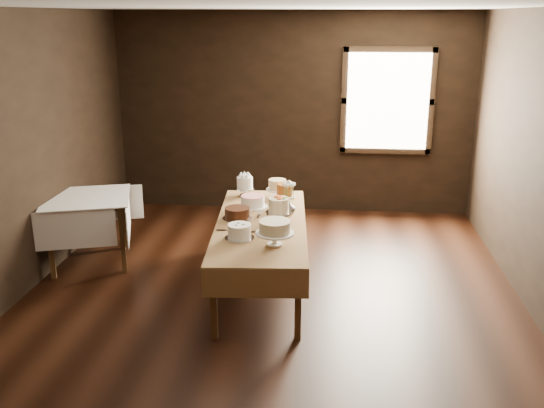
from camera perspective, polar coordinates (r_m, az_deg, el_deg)
The scene contains 23 objects.
floor at distance 6.05m, azimuth -0.20°, elevation -9.19°, with size 5.00×6.00×0.01m, color black.
ceiling at distance 5.40m, azimuth -0.23°, elevation 18.38°, with size 5.00×6.00×0.01m, color beige.
wall_back at distance 8.49m, azimuth 2.00°, elevation 8.59°, with size 5.00×0.02×2.80m, color black.
wall_front at distance 2.78m, azimuth -7.06°, elevation -11.03°, with size 5.00×0.02×2.80m, color black.
wall_left at distance 6.33m, azimuth -23.38°, elevation 4.06°, with size 0.02×6.00×2.80m, color black.
window at distance 8.42m, azimuth 10.97°, elevation 9.58°, with size 1.10×0.05×1.30m, color #FFEABF.
display_table at distance 6.09m, azimuth -1.06°, elevation -2.23°, with size 1.08×2.37×0.71m.
side_table at distance 7.01m, azimuth -17.23°, elevation -0.09°, with size 1.17×1.17×0.79m.
cake_meringue at distance 6.94m, azimuth -2.61°, elevation 1.64°, with size 0.22×0.22×0.24m.
cake_speckled at distance 6.86m, azimuth 0.51°, elevation 1.41°, with size 0.26×0.26×0.23m.
cake_lattice at distance 6.54m, azimuth -1.86°, elevation 0.19°, with size 0.34×0.34×0.12m.
cake_caramel at distance 6.55m, azimuth 1.21°, elevation 0.74°, with size 0.24×0.24×0.27m.
cake_chocolate at distance 6.17m, azimuth -3.33°, elevation -0.92°, with size 0.34×0.34×0.12m.
cake_flowers at distance 6.02m, azimuth 0.64°, elevation -0.74°, with size 0.27×0.27×0.27m.
cake_swirl at distance 5.62m, azimuth -3.13°, elevation -2.68°, with size 0.31×0.31×0.14m.
cake_cream at distance 5.44m, azimuth 0.26°, elevation -2.87°, with size 0.40×0.40×0.25m.
cake_server_a at distance 5.82m, azimuth -0.42°, elevation -2.59°, with size 0.24×0.03×0.01m, color silver.
cake_server_b at distance 5.74m, azimuth 1.69°, elevation -2.90°, with size 0.24×0.03×0.01m, color silver.
cake_server_c at distance 6.36m, azimuth -1.14°, elevation -0.83°, with size 0.24×0.03×0.01m, color silver.
cake_server_d at distance 6.31m, azimuth 1.09°, elevation -0.99°, with size 0.24×0.03×0.01m, color silver.
cake_server_e at distance 5.85m, azimuth -3.71°, elevation -2.53°, with size 0.24×0.03×0.01m, color silver.
flower_vase at distance 6.31m, azimuth 1.60°, elevation -0.33°, with size 0.14×0.14×0.15m, color #2D2823.
flower_bouquet at distance 6.25m, azimuth 1.62°, elevation 1.35°, with size 0.14×0.14×0.20m, color white, non-canonical shape.
Camera 1 is at (0.59, -5.37, 2.72)m, focal length 39.45 mm.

